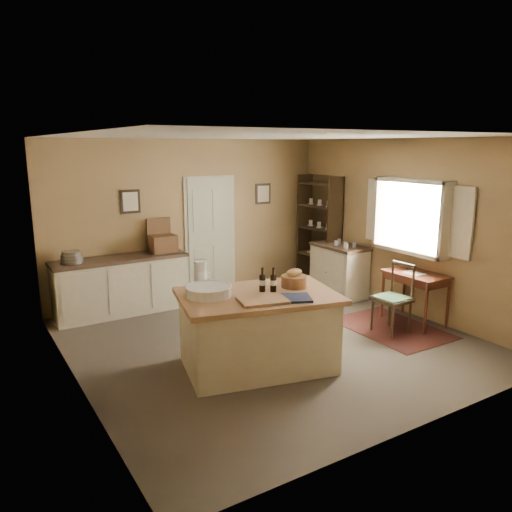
% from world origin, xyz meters
% --- Properties ---
extents(ground, '(5.00, 5.00, 0.00)m').
position_xyz_m(ground, '(0.00, 0.00, 0.00)').
color(ground, brown).
rests_on(ground, ground).
extents(wall_back, '(5.00, 0.10, 2.70)m').
position_xyz_m(wall_back, '(0.00, 2.50, 1.35)').
color(wall_back, '#977549').
rests_on(wall_back, ground).
extents(wall_front, '(5.00, 0.10, 2.70)m').
position_xyz_m(wall_front, '(0.00, -2.50, 1.35)').
color(wall_front, '#977549').
rests_on(wall_front, ground).
extents(wall_left, '(0.10, 5.00, 2.70)m').
position_xyz_m(wall_left, '(-2.50, 0.00, 1.35)').
color(wall_left, '#977549').
rests_on(wall_left, ground).
extents(wall_right, '(0.10, 5.00, 2.70)m').
position_xyz_m(wall_right, '(2.50, 0.00, 1.35)').
color(wall_right, '#977549').
rests_on(wall_right, ground).
extents(ceiling, '(5.00, 5.00, 0.00)m').
position_xyz_m(ceiling, '(0.00, 0.00, 2.70)').
color(ceiling, silver).
rests_on(ceiling, wall_back).
extents(door, '(0.97, 0.06, 2.11)m').
position_xyz_m(door, '(0.35, 2.47, 1.05)').
color(door, '#BABDA1').
rests_on(door, ground).
extents(framed_prints, '(2.82, 0.02, 0.38)m').
position_xyz_m(framed_prints, '(0.20, 2.48, 1.72)').
color(framed_prints, black).
rests_on(framed_prints, ground).
extents(window, '(0.25, 1.99, 1.12)m').
position_xyz_m(window, '(2.42, -0.20, 1.55)').
color(window, beige).
rests_on(window, ground).
extents(work_island, '(2.02, 1.56, 1.20)m').
position_xyz_m(work_island, '(-0.58, -0.58, 0.48)').
color(work_island, beige).
rests_on(work_island, ground).
extents(sideboard, '(2.07, 0.59, 1.18)m').
position_xyz_m(sideboard, '(-1.34, 2.20, 0.48)').
color(sideboard, beige).
rests_on(sideboard, ground).
extents(rug, '(1.11, 1.61, 0.01)m').
position_xyz_m(rug, '(1.75, -0.52, 0.00)').
color(rug, '#421C16').
rests_on(rug, ground).
extents(writing_desk, '(0.55, 0.90, 0.82)m').
position_xyz_m(writing_desk, '(2.20, -0.52, 0.67)').
color(writing_desk, '#3D180E').
rests_on(writing_desk, ground).
extents(desk_chair, '(0.47, 0.47, 0.96)m').
position_xyz_m(desk_chair, '(1.63, -0.61, 0.48)').
color(desk_chair, black).
rests_on(desk_chair, ground).
extents(right_cabinet, '(0.57, 1.02, 0.99)m').
position_xyz_m(right_cabinet, '(2.20, 1.16, 0.46)').
color(right_cabinet, beige).
rests_on(right_cabinet, ground).
extents(shelving_unit, '(0.35, 0.93, 2.06)m').
position_xyz_m(shelving_unit, '(2.35, 1.89, 1.03)').
color(shelving_unit, black).
rests_on(shelving_unit, ground).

